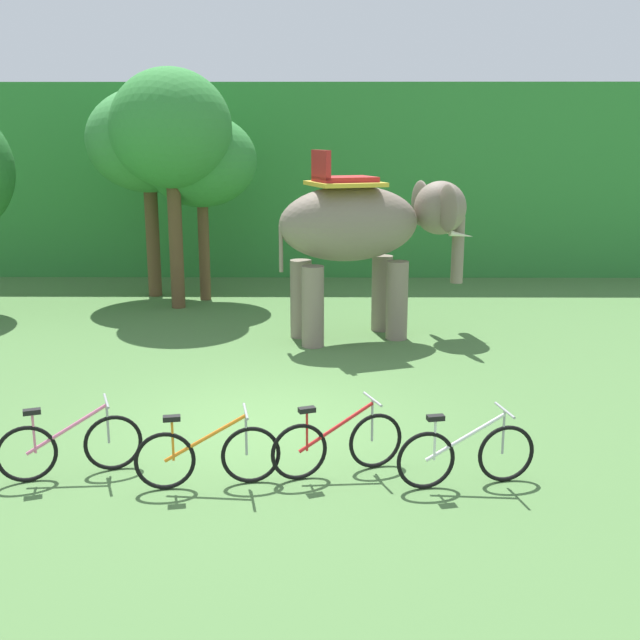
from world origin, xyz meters
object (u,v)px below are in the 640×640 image
at_px(tree_center_right, 171,130).
at_px(bike_pink, 70,446).
at_px(bike_white, 466,455).
at_px(tree_center, 148,142).
at_px(elephant, 365,230).
at_px(tree_left, 201,161).
at_px(bike_orange, 208,456).
at_px(bike_red, 338,444).

xyz_separation_m(tree_center_right, bike_pink, (0.48, -9.49, -3.79)).
xyz_separation_m(bike_pink, bike_white, (4.74, -0.22, 0.00)).
height_order(tree_center, tree_center_right, tree_center_right).
bearing_deg(elephant, bike_white, -82.91).
bearing_deg(bike_white, elephant, 97.09).
distance_m(tree_center, tree_left, 1.53).
distance_m(tree_center, bike_white, 13.17).
relative_size(tree_left, elephant, 1.09).
height_order(bike_orange, bike_white, same).
height_order(tree_left, bike_pink, tree_left).
xyz_separation_m(tree_left, bike_orange, (1.67, -10.71, -3.06)).
height_order(tree_left, bike_white, tree_left).
height_order(bike_pink, bike_red, same).
distance_m(tree_left, bike_red, 11.25).
height_order(tree_left, elephant, tree_left).
bearing_deg(tree_center_right, bike_orange, -77.38).
height_order(bike_orange, bike_red, same).
distance_m(tree_center_right, bike_red, 10.79).
distance_m(tree_left, elephant, 5.47).
xyz_separation_m(bike_orange, bike_red, (1.53, 0.36, 0.00)).
height_order(tree_center_right, bike_pink, tree_center_right).
height_order(tree_center, bike_red, tree_center).
height_order(tree_center_right, bike_white, tree_center_right).
distance_m(bike_orange, bike_white, 3.04).
xyz_separation_m(elephant, bike_white, (0.87, -6.97, -1.82)).
relative_size(elephant, bike_red, 2.61).
bearing_deg(bike_pink, bike_white, -2.67).
height_order(elephant, bike_pink, elephant).
xyz_separation_m(bike_pink, bike_red, (3.24, 0.09, 0.00)).
bearing_deg(bike_pink, tree_center, 97.04).
height_order(tree_center_right, bike_red, tree_center_right).
bearing_deg(bike_orange, tree_center_right, 102.62).
relative_size(tree_center, tree_center_right, 0.94).
distance_m(tree_center_right, elephant, 5.51).
relative_size(tree_center_right, tree_left, 1.21).
xyz_separation_m(tree_left, bike_pink, (-0.04, -10.44, -3.06)).
distance_m(tree_center, bike_pink, 11.54).
xyz_separation_m(tree_center, bike_white, (6.09, -11.13, -3.52)).
bearing_deg(elephant, bike_red, -95.49).
bearing_deg(tree_center, tree_left, -18.92).
bearing_deg(bike_red, bike_pink, -178.41).
relative_size(tree_center, tree_left, 1.14).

